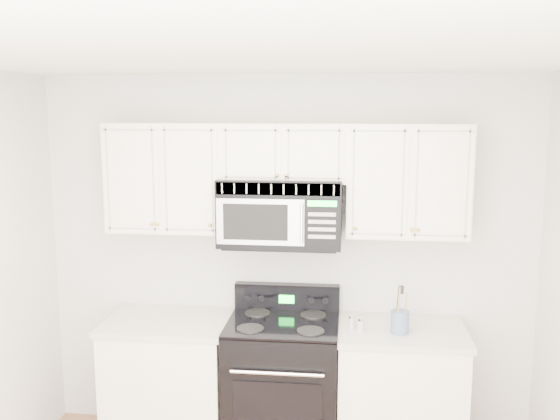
# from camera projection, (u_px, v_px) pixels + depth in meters

# --- Properties ---
(room) EXTENTS (3.51, 3.51, 2.61)m
(room) POSITION_uv_depth(u_px,v_px,m) (247.00, 353.00, 2.77)
(room) COLOR #A37052
(room) RESTS_ON ground
(base_cabinet_left) EXTENTS (0.86, 0.65, 0.92)m
(base_cabinet_left) POSITION_uv_depth(u_px,v_px,m) (170.00, 386.00, 4.42)
(base_cabinet_left) COLOR silver
(base_cabinet_left) RESTS_ON ground
(base_cabinet_right) EXTENTS (0.86, 0.65, 0.92)m
(base_cabinet_right) POSITION_uv_depth(u_px,v_px,m) (399.00, 397.00, 4.24)
(base_cabinet_right) COLOR silver
(base_cabinet_right) RESTS_ON ground
(range) EXTENTS (0.75, 0.69, 1.12)m
(range) POSITION_uv_depth(u_px,v_px,m) (283.00, 384.00, 4.31)
(range) COLOR black
(range) RESTS_ON ground
(upper_cabinets) EXTENTS (2.44, 0.37, 0.75)m
(upper_cabinets) POSITION_uv_depth(u_px,v_px,m) (285.00, 173.00, 4.22)
(upper_cabinets) COLOR silver
(upper_cabinets) RESTS_ON ground
(microwave) EXTENTS (0.82, 0.46, 0.45)m
(microwave) POSITION_uv_depth(u_px,v_px,m) (281.00, 211.00, 4.22)
(microwave) COLOR black
(microwave) RESTS_ON ground
(utensil_crock) EXTENTS (0.12, 0.12, 0.32)m
(utensil_crock) POSITION_uv_depth(u_px,v_px,m) (400.00, 321.00, 4.05)
(utensil_crock) COLOR slate
(utensil_crock) RESTS_ON base_cabinet_right
(shaker_salt) EXTENTS (0.04, 0.04, 0.09)m
(shaker_salt) POSITION_uv_depth(u_px,v_px,m) (352.00, 322.00, 4.13)
(shaker_salt) COLOR #AFADBE
(shaker_salt) RESTS_ON base_cabinet_right
(shaker_pepper) EXTENTS (0.04, 0.04, 0.09)m
(shaker_pepper) POSITION_uv_depth(u_px,v_px,m) (361.00, 325.00, 4.07)
(shaker_pepper) COLOR #AFADBE
(shaker_pepper) RESTS_ON base_cabinet_right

